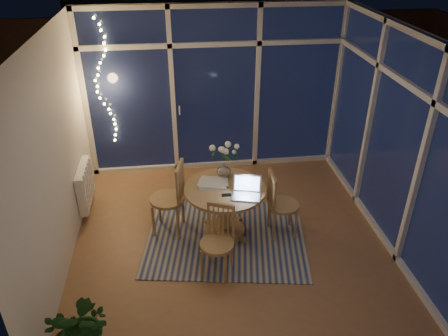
{
  "coord_description": "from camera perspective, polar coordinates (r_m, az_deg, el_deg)",
  "views": [
    {
      "loc": [
        -0.65,
        -4.42,
        3.61
      ],
      "look_at": [
        -0.07,
        0.25,
        0.92
      ],
      "focal_mm": 35.0,
      "sensor_mm": 36.0,
      "label": 1
    }
  ],
  "objects": [
    {
      "name": "potted_plant",
      "position": [
        4.36,
        -17.64,
        -20.05
      ],
      "size": [
        0.66,
        0.61,
        0.76
      ],
      "primitive_type": "imported",
      "rotation": [
        0.0,
        0.0,
        -0.32
      ],
      "color": "#1B4C1C",
      "rests_on": "floor"
    },
    {
      "name": "laptop",
      "position": [
        5.21,
        2.93,
        -2.61
      ],
      "size": [
        0.4,
        0.37,
        0.25
      ],
      "primitive_type": null,
      "rotation": [
        0.0,
        0.0,
        -0.26
      ],
      "color": "silver",
      "rests_on": "dining_table"
    },
    {
      "name": "wall_right",
      "position": [
        5.65,
        21.73,
        3.4
      ],
      "size": [
        0.04,
        4.0,
        2.6
      ],
      "primitive_type": "cube",
      "color": "silver",
      "rests_on": "floor"
    },
    {
      "name": "wall_back",
      "position": [
        6.86,
        -1.19,
        10.07
      ],
      "size": [
        4.0,
        0.04,
        2.6
      ],
      "primitive_type": "cube",
      "color": "silver",
      "rests_on": "floor"
    },
    {
      "name": "bowl",
      "position": [
        5.53,
        3.83,
        -1.85
      ],
      "size": [
        0.17,
        0.17,
        0.04
      ],
      "primitive_type": "imported",
      "rotation": [
        0.0,
        0.0,
        -0.16
      ],
      "color": "white",
      "rests_on": "dining_table"
    },
    {
      "name": "wall_front",
      "position": [
        3.41,
        6.02,
        -13.08
      ],
      "size": [
        4.0,
        0.04,
        2.6
      ],
      "primitive_type": "cube",
      "color": "silver",
      "rests_on": "floor"
    },
    {
      "name": "chair_right",
      "position": [
        5.62,
        7.76,
        -4.64
      ],
      "size": [
        0.43,
        0.43,
        0.92
      ],
      "primitive_type": "cube",
      "rotation": [
        0.0,
        0.0,
        1.57
      ],
      "color": "#956A43",
      "rests_on": "floor"
    },
    {
      "name": "dining_table",
      "position": [
        5.63,
        0.12,
        -5.63
      ],
      "size": [
        1.18,
        1.18,
        0.7
      ],
      "primitive_type": "cylinder",
      "rotation": [
        0.0,
        0.0,
        -0.16
      ],
      "color": "#956A43",
      "rests_on": "floor"
    },
    {
      "name": "wall_left",
      "position": [
        5.17,
        -21.33,
        1.02
      ],
      "size": [
        0.04,
        4.0,
        2.6
      ],
      "primitive_type": "cube",
      "color": "silver",
      "rests_on": "floor"
    },
    {
      "name": "floor",
      "position": [
        5.75,
        1.05,
        -9.16
      ],
      "size": [
        4.0,
        4.0,
        0.0
      ],
      "primitive_type": "plane",
      "color": "brown",
      "rests_on": "ground"
    },
    {
      "name": "chair_left",
      "position": [
        5.65,
        -7.45,
        -3.85
      ],
      "size": [
        0.57,
        0.57,
        1.02
      ],
      "primitive_type": "cube",
      "rotation": [
        0.0,
        0.0,
        -1.81
      ],
      "color": "#956A43",
      "rests_on": "floor"
    },
    {
      "name": "ceiling",
      "position": [
        4.59,
        1.36,
        17.02
      ],
      "size": [
        4.0,
        4.0,
        0.0
      ],
      "primitive_type": "plane",
      "color": "silver",
      "rests_on": "wall_back"
    },
    {
      "name": "garden_fence",
      "position": [
        10.31,
        -3.27,
        14.48
      ],
      "size": [
        11.0,
        0.08,
        1.8
      ],
      "primitive_type": "cube",
      "color": "#3E2116",
      "rests_on": "ground"
    },
    {
      "name": "garden_patio",
      "position": [
        10.18,
        -0.06,
        8.64
      ],
      "size": [
        12.0,
        6.0,
        0.1
      ],
      "primitive_type": "cube",
      "color": "black",
      "rests_on": "ground"
    },
    {
      "name": "fairy_lights",
      "position": [
        6.72,
        -15.49,
        10.6
      ],
      "size": [
        0.24,
        0.1,
        1.85
      ],
      "primitive_type": null,
      "color": "#FACD64",
      "rests_on": "window_wall_back"
    },
    {
      "name": "radiator",
      "position": [
        6.35,
        -17.72,
        -2.18
      ],
      "size": [
        0.1,
        0.7,
        0.58
      ],
      "primitive_type": "cube",
      "color": "white",
      "rests_on": "wall_left"
    },
    {
      "name": "chair_front",
      "position": [
        4.99,
        -0.93,
        -9.72
      ],
      "size": [
        0.54,
        0.54,
        0.88
      ],
      "primitive_type": "cube",
      "rotation": [
        0.0,
        0.0,
        -0.41
      ],
      "color": "#956A43",
      "rests_on": "floor"
    },
    {
      "name": "garden_shrubs",
      "position": [
        8.44,
        -7.59,
        7.51
      ],
      "size": [
        0.9,
        0.9,
        0.9
      ],
      "primitive_type": "sphere",
      "color": "black",
      "rests_on": "ground"
    },
    {
      "name": "rug",
      "position": [
        5.76,
        0.24,
        -9.0
      ],
      "size": [
        2.27,
        1.93,
        0.01
      ],
      "primitive_type": "cube",
      "rotation": [
        0.0,
        0.0,
        -0.16
      ],
      "color": "#B5AA93",
      "rests_on": "floor"
    },
    {
      "name": "flower_vase",
      "position": [
        5.62,
        -0.03,
        -0.17
      ],
      "size": [
        0.23,
        0.23,
        0.21
      ],
      "primitive_type": "imported",
      "rotation": [
        0.0,
        0.0,
        -0.16
      ],
      "color": "white",
      "rests_on": "dining_table"
    },
    {
      "name": "newspapers",
      "position": [
        5.51,
        -1.17,
        -1.98
      ],
      "size": [
        0.39,
        0.32,
        0.02
      ],
      "primitive_type": "cube",
      "rotation": [
        0.0,
        0.0,
        -0.2
      ],
      "color": "silver",
      "rests_on": "dining_table"
    },
    {
      "name": "phone",
      "position": [
        5.29,
        0.32,
        -3.54
      ],
      "size": [
        0.11,
        0.06,
        0.01
      ],
      "primitive_type": "cube",
      "rotation": [
        0.0,
        0.0,
        0.0
      ],
      "color": "black",
      "rests_on": "dining_table"
    },
    {
      "name": "window_wall_back",
      "position": [
        6.82,
        -1.16,
        9.96
      ],
      "size": [
        4.0,
        0.1,
        2.6
      ],
      "primitive_type": "cube",
      "color": "silver",
      "rests_on": "floor"
    },
    {
      "name": "window_wall_right",
      "position": [
        5.63,
        21.37,
        3.38
      ],
      "size": [
        0.1,
        4.0,
        2.6
      ],
      "primitive_type": "cube",
      "color": "silver",
      "rests_on": "floor"
    }
  ]
}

